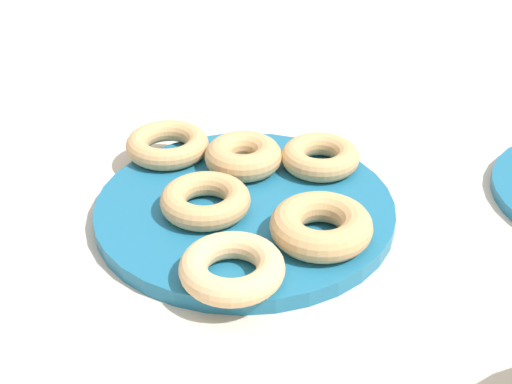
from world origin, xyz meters
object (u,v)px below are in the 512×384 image
(donut_0, at_px, (321,226))
(donut_5, at_px, (232,268))
(donut_plate, at_px, (245,209))
(donut_1, at_px, (243,156))
(donut_2, at_px, (167,145))
(donut_4, at_px, (320,157))
(donut_3, at_px, (206,201))

(donut_0, relative_size, donut_5, 1.04)
(donut_plate, xyz_separation_m, donut_1, (-0.02, -0.06, 0.02))
(donut_5, bearing_deg, donut_2, -92.71)
(donut_1, bearing_deg, donut_plate, 69.85)
(donut_4, bearing_deg, donut_2, -31.70)
(donut_2, distance_m, donut_4, 0.17)
(donut_0, distance_m, donut_4, 0.13)
(donut_plate, height_order, donut_1, donut_1)
(donut_2, height_order, donut_4, donut_4)
(donut_3, bearing_deg, donut_5, 83.02)
(donut_2, xyz_separation_m, donut_3, (-0.00, 0.13, 0.00))
(donut_plate, relative_size, donut_0, 3.15)
(donut_3, xyz_separation_m, donut_5, (0.01, 0.11, -0.00))
(donut_4, xyz_separation_m, donut_5, (0.15, 0.14, -0.00))
(donut_plate, distance_m, donut_2, 0.13)
(donut_plate, bearing_deg, donut_1, -110.15)
(donut_1, bearing_deg, donut_3, 45.60)
(donut_plate, xyz_separation_m, donut_4, (-0.10, -0.03, 0.02))
(donut_4, bearing_deg, donut_plate, 19.19)
(donut_3, bearing_deg, donut_4, -165.40)
(donut_1, bearing_deg, donut_5, 65.85)
(donut_0, height_order, donut_4, donut_0)
(donut_5, bearing_deg, donut_1, -114.15)
(donut_2, bearing_deg, donut_plate, 109.14)
(donut_0, xyz_separation_m, donut_3, (0.08, -0.08, -0.00))
(donut_3, height_order, donut_4, same)
(donut_plate, distance_m, donut_1, 0.07)
(donut_0, bearing_deg, donut_5, 14.23)
(donut_2, bearing_deg, donut_4, 148.30)
(donut_4, height_order, donut_5, same)
(donut_plate, relative_size, donut_1, 3.62)
(donut_4, distance_m, donut_5, 0.21)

